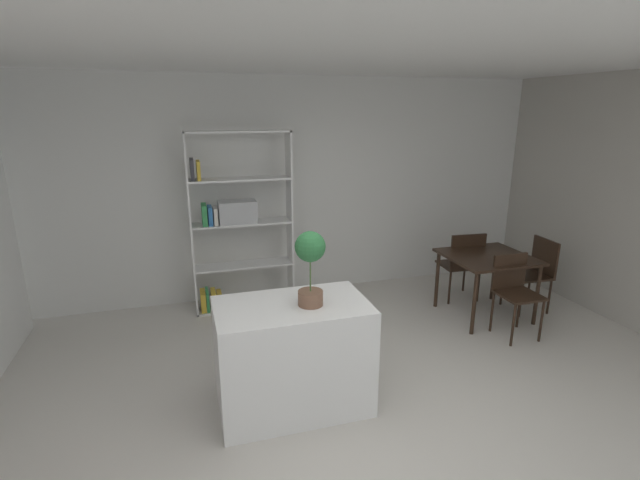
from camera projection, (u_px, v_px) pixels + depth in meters
name	position (u px, v px, depth m)	size (l,w,h in m)	color
ground_plane	(359.00, 434.00, 3.50)	(9.94, 9.94, 0.00)	beige
ceiling_slab	(370.00, 32.00, 2.73)	(7.22, 6.03, 0.06)	white
back_partition	(276.00, 189.00, 5.87)	(7.22, 0.06, 2.79)	silver
kitchen_island	(293.00, 356.00, 3.73)	(1.21, 0.71, 0.91)	white
potted_plant_on_island	(310.00, 260.00, 3.49)	(0.24, 0.24, 0.59)	brown
open_bookshelf	(234.00, 225.00, 5.46)	(1.20, 0.30, 2.15)	white
dining_table	(487.00, 262.00, 5.35)	(0.94, 0.89, 0.75)	black
dining_chair_near	(514.00, 287.00, 4.94)	(0.41, 0.41, 0.88)	black
dining_chair_window_side	(535.00, 268.00, 5.57)	(0.47, 0.46, 0.88)	black
dining_chair_far	(463.00, 260.00, 5.81)	(0.49, 0.46, 0.90)	black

